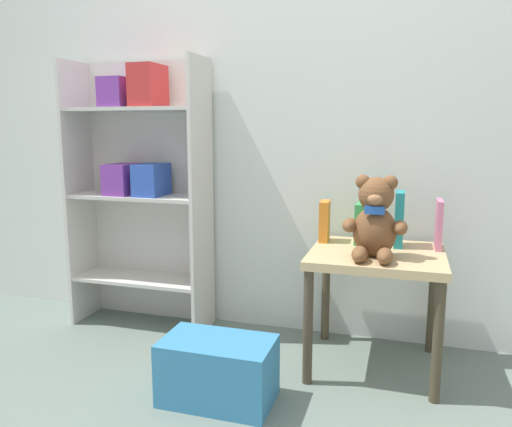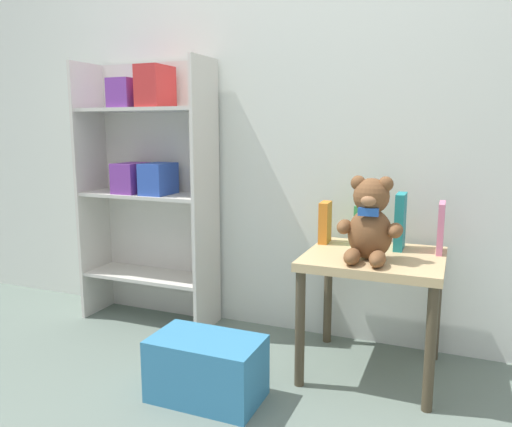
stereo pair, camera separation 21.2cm
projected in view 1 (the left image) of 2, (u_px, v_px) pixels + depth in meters
wall_back at (316, 84)px, 2.41m from camera, size 4.80×0.06×2.50m
bookshelf_side at (142, 177)px, 2.60m from camera, size 0.72×0.27×1.38m
display_table at (376, 269)px, 2.13m from camera, size 0.56×0.52×0.52m
teddy_bear at (375, 220)px, 2.01m from camera, size 0.26×0.23×0.34m
book_standing_orange at (325, 221)px, 2.31m from camera, size 0.04×0.11×0.19m
book_standing_green at (361, 223)px, 2.27m from camera, size 0.05×0.15×0.18m
book_standing_teal at (399, 219)px, 2.20m from camera, size 0.04×0.13×0.24m
book_standing_pink at (439, 224)px, 2.16m from camera, size 0.03×0.15×0.21m
storage_bin at (218, 370)px, 1.91m from camera, size 0.43×0.25×0.25m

